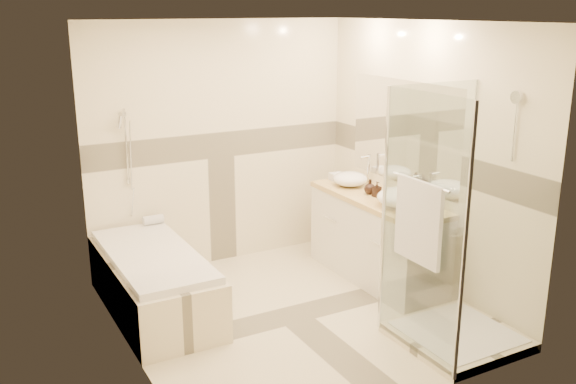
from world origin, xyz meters
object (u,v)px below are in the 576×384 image
vessel_sink_near (350,179)px  vanity (377,238)px  vessel_sink_far (400,197)px  amenity_bottle_a (377,189)px  shower_enclosure (443,283)px  bathtub (154,279)px  amenity_bottle_b (370,187)px

vessel_sink_near → vanity: bearing=-87.5°
vessel_sink_near → vessel_sink_far: size_ratio=0.83×
vessel_sink_near → amenity_bottle_a: 0.45m
shower_enclosure → vessel_sink_near: 1.80m
vessel_sink_far → amenity_bottle_a: bearing=90.0°
vanity → vessel_sink_near: size_ratio=4.57×
shower_enclosure → vessel_sink_near: size_ratio=5.75×
bathtub → vessel_sink_near: size_ratio=4.80×
vessel_sink_near → amenity_bottle_a: amenity_bottle_a is taller
amenity_bottle_b → amenity_bottle_a: bearing=-90.0°
shower_enclosure → vessel_sink_near: bearing=81.0°
amenity_bottle_a → amenity_bottle_b: 0.11m
bathtub → amenity_bottle_b: (2.13, -0.23, 0.62)m
bathtub → vessel_sink_near: (2.13, 0.11, 0.61)m
shower_enclosure → vessel_sink_far: bearing=73.5°
shower_enclosure → vessel_sink_far: shower_enclosure is taller
shower_enclosure → bathtub: bearing=138.9°
vanity → shower_enclosure: shower_enclosure is taller
shower_enclosure → vessel_sink_near: shower_enclosure is taller
bathtub → vessel_sink_near: bearing=3.0°
vessel_sink_far → amenity_bottle_b: (0.00, 0.47, -0.01)m
shower_enclosure → amenity_bottle_b: size_ratio=14.07×
bathtub → amenity_bottle_a: bearing=-9.1°
vessel_sink_far → vanity: bearing=86.7°
amenity_bottle_a → vessel_sink_far: bearing=-90.0°
vanity → vessel_sink_far: vessel_sink_far is taller
vessel_sink_far → amenity_bottle_a: 0.36m
vanity → amenity_bottle_a: (-0.02, 0.01, 0.50)m
vanity → vessel_sink_far: 0.62m
bathtub → vessel_sink_far: (2.13, -0.70, 0.63)m
bathtub → vanity: bearing=-9.2°
vanity → vessel_sink_near: vessel_sink_near is taller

